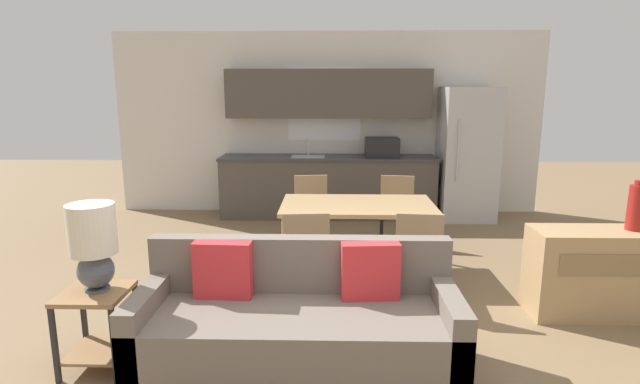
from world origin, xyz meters
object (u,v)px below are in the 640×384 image
(couch, at_px, (298,319))
(vase, at_px, (636,207))
(refrigerator, at_px, (467,154))
(dining_chair_far_left, at_px, (312,208))
(dining_chair_near_left, at_px, (306,251))
(dining_chair_near_right, at_px, (418,252))
(dining_chair_far_right, at_px, (397,208))
(side_table, at_px, (97,317))
(dining_table, at_px, (358,209))
(table_lamp, at_px, (93,242))
(credenza, at_px, (605,273))

(couch, distance_m, vase, 2.92)
(refrigerator, xyz_separation_m, dining_chair_far_left, (-2.19, -1.39, -0.47))
(dining_chair_near_left, bearing_deg, dining_chair_near_right, 175.57)
(dining_chair_far_right, bearing_deg, side_table, -122.82)
(vase, bearing_deg, dining_table, 156.99)
(dining_table, distance_m, dining_chair_near_left, 0.94)
(dining_chair_far_left, bearing_deg, side_table, -123.30)
(dining_table, height_order, dining_chair_near_right, dining_chair_near_right)
(dining_chair_near_right, relative_size, dining_chair_near_left, 1.00)
(refrigerator, height_order, couch, refrigerator)
(dining_chair_far_right, bearing_deg, table_lamp, -122.89)
(credenza, relative_size, dining_chair_near_left, 1.45)
(couch, distance_m, dining_chair_near_left, 1.06)
(couch, height_order, credenza, couch)
(vase, distance_m, dining_chair_far_right, 2.51)
(refrigerator, relative_size, dining_table, 1.22)
(couch, height_order, vase, vase)
(side_table, bearing_deg, couch, 2.04)
(couch, relative_size, dining_chair_far_left, 2.50)
(dining_table, xyz_separation_m, dining_chair_far_left, (-0.51, 0.84, -0.19))
(side_table, distance_m, dining_chair_near_right, 2.59)
(dining_chair_far_left, height_order, dining_chair_near_right, same)
(table_lamp, distance_m, dining_chair_near_left, 1.77)
(credenza, bearing_deg, dining_chair_near_left, 175.85)
(credenza, bearing_deg, refrigerator, 96.15)
(side_table, bearing_deg, vase, 12.90)
(vase, relative_size, dining_chair_far_left, 0.49)
(credenza, relative_size, dining_chair_far_right, 1.45)
(credenza, height_order, dining_chair_near_right, dining_chair_near_right)
(dining_table, xyz_separation_m, vase, (2.22, -0.94, 0.27))
(dining_table, relative_size, dining_chair_far_left, 1.83)
(couch, bearing_deg, dining_table, 74.97)
(dining_table, xyz_separation_m, side_table, (-1.85, -1.88, -0.30))
(couch, height_order, side_table, couch)
(credenza, bearing_deg, dining_chair_near_right, 172.82)
(credenza, relative_size, vase, 2.96)
(dining_table, height_order, dining_chair_far_right, dining_chair_far_right)
(vase, bearing_deg, dining_chair_near_left, 176.53)
(vase, relative_size, dining_chair_far_right, 0.49)
(couch, xyz_separation_m, dining_chair_far_left, (-0.02, 2.67, 0.13))
(table_lamp, bearing_deg, vase, 12.64)
(refrigerator, distance_m, side_table, 5.45)
(dining_chair_near_left, bearing_deg, refrigerator, -130.91)
(refrigerator, xyz_separation_m, vase, (0.54, -3.17, -0.02))
(refrigerator, distance_m, credenza, 3.26)
(side_table, distance_m, dining_chair_far_right, 3.60)
(dining_chair_near_right, bearing_deg, side_table, 30.99)
(credenza, bearing_deg, dining_table, 154.61)
(side_table, height_order, dining_chair_far_left, dining_chair_far_left)
(credenza, xyz_separation_m, dining_chair_far_left, (-2.53, 1.80, 0.11))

